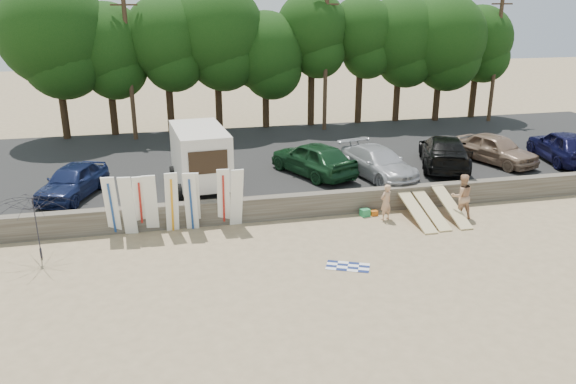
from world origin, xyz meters
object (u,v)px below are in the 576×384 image
(beachgoer_b, at_px, (462,196))
(car_0, at_px, (72,181))
(car_4, at_px, (496,149))
(car_3, at_px, (444,152))
(beachgoer_a, at_px, (386,202))
(car_5, at_px, (563,146))
(cooler, at_px, (365,213))
(car_2, at_px, (378,163))
(beach_umbrella, at_px, (36,226))
(car_1, at_px, (313,158))
(box_trailer, at_px, (200,155))

(beachgoer_b, bearing_deg, car_0, -9.73)
(car_0, xyz_separation_m, car_4, (20.75, 0.65, 0.04))
(car_3, distance_m, beachgoer_a, 6.71)
(car_0, relative_size, beachgoer_b, 2.18)
(car_3, distance_m, car_5, 6.52)
(car_0, distance_m, car_5, 24.27)
(cooler, bearing_deg, car_5, 5.39)
(car_2, xyz_separation_m, beachgoer_b, (2.15, -4.09, -0.44))
(car_4, height_order, beach_umbrella, beach_umbrella)
(car_0, relative_size, beachgoer_a, 2.71)
(car_1, height_order, car_2, car_1)
(car_4, height_order, cooler, car_4)
(cooler, bearing_deg, car_0, 154.63)
(box_trailer, distance_m, car_2, 8.43)
(beachgoer_b, relative_size, beach_umbrella, 0.71)
(car_2, bearing_deg, cooler, -132.32)
(car_5, bearing_deg, car_1, 7.60)
(car_1, bearing_deg, beachgoer_a, 88.21)
(car_3, bearing_deg, cooler, 56.92)
(car_3, bearing_deg, car_5, -162.82)
(box_trailer, xyz_separation_m, car_1, (5.44, 0.71, -0.70))
(car_4, distance_m, beach_umbrella, 22.05)
(car_1, distance_m, beachgoer_b, 7.27)
(car_2, height_order, beachgoer_a, car_2)
(box_trailer, height_order, car_4, box_trailer)
(car_5, distance_m, beachgoer_b, 9.39)
(car_5, relative_size, beachgoer_a, 3.19)
(car_3, relative_size, beachgoer_b, 2.87)
(car_0, bearing_deg, car_5, 21.05)
(box_trailer, xyz_separation_m, beach_umbrella, (-6.18, -4.65, -1.00))
(car_5, distance_m, beach_umbrella, 25.38)
(car_1, height_order, car_4, car_1)
(beach_umbrella, bearing_deg, box_trailer, 36.95)
(car_5, xyz_separation_m, beachgoer_b, (-8.25, -4.44, -0.58))
(car_2, height_order, car_4, car_4)
(car_4, bearing_deg, cooler, -174.03)
(beachgoer_a, bearing_deg, cooler, -61.10)
(car_5, bearing_deg, beach_umbrella, 21.24)
(car_3, relative_size, beachgoer_a, 3.56)
(car_1, height_order, car_3, car_1)
(car_1, bearing_deg, cooler, 82.47)
(car_3, height_order, car_5, car_5)
(car_1, xyz_separation_m, car_2, (2.94, -1.07, -0.12))
(beachgoer_a, bearing_deg, car_1, -89.75)
(beachgoer_b, height_order, cooler, beachgoer_b)
(car_4, bearing_deg, car_5, -28.23)
(car_0, distance_m, car_4, 20.76)
(box_trailer, height_order, cooler, box_trailer)
(beachgoer_a, relative_size, beach_umbrella, 0.57)
(car_3, height_order, beachgoer_a, car_3)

